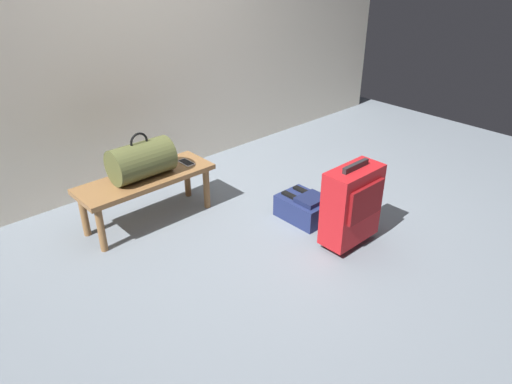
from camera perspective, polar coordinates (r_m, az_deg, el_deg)
The scene contains 7 objects.
ground_plane at distance 3.32m, azimuth 2.80°, elevation -6.37°, with size 6.60×6.60×0.00m, color slate.
back_wall at distance 4.04m, azimuth -14.07°, elevation 20.61°, with size 6.00×0.10×2.80m, color silver.
bench at distance 3.53m, azimuth -13.07°, elevation 1.04°, with size 1.00×0.36×0.37m.
duffel_bag_olive at distance 3.44m, azimuth -13.63°, elevation 3.73°, with size 0.44×0.26×0.34m.
cell_phone at distance 3.65m, azimuth -8.40°, elevation 3.53°, with size 0.07×0.14×0.01m.
suitcase_upright_red at distance 3.22m, azimuth 11.47°, elevation -1.45°, with size 0.42×0.23×0.61m.
backpack_navy at distance 3.59m, azimuth 5.84°, elevation -1.83°, with size 0.28×0.38×0.21m.
Camera 1 is at (-1.96, -1.90, 1.88)m, focal length 33.26 mm.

